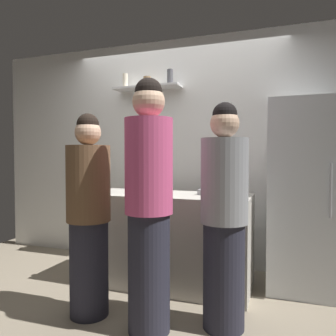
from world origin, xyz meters
TOP-DOWN VIEW (x-y plane):
  - ground_plane at (0.00, 0.00)m, footprint 5.28×5.28m
  - back_wall_assembly at (-0.00, 1.25)m, footprint 4.80×0.32m
  - refrigerator at (1.39, 0.85)m, footprint 0.65×0.68m
  - counter at (0.15, 0.53)m, footprint 1.58×0.65m
  - baking_pan at (0.61, 0.64)m, footprint 0.34×0.24m
  - utensil_holder at (0.13, 0.37)m, footprint 0.12×0.12m
  - wine_bottle_green_glass at (0.77, 0.29)m, footprint 0.07×0.07m
  - wine_bottle_pale_glass at (0.00, 0.54)m, footprint 0.08×0.08m
  - water_bottle_plastic at (-0.50, 0.31)m, footprint 0.08×0.08m
  - person_grey_hoodie at (0.80, -0.11)m, footprint 0.34×0.34m
  - person_brown_jacket at (-0.23, -0.27)m, footprint 0.34×0.34m
  - person_pink_top at (0.31, -0.33)m, footprint 0.34×0.34m

SIDE VIEW (x-z plane):
  - ground_plane at x=0.00m, z-range 0.00..0.00m
  - counter at x=0.15m, z-range 0.00..0.89m
  - person_brown_jacket at x=-0.23m, z-range -0.02..1.57m
  - person_grey_hoodie at x=0.80m, z-range -0.01..1.62m
  - refrigerator at x=1.39m, z-range 0.00..1.76m
  - person_pink_top at x=0.31m, z-range 0.00..1.80m
  - baking_pan at x=0.61m, z-range 0.89..0.94m
  - utensil_holder at x=0.13m, z-range 0.84..1.05m
  - water_bottle_plastic at x=-0.50m, z-range 0.87..1.09m
  - wine_bottle_pale_glass at x=0.00m, z-range 0.84..1.17m
  - wine_bottle_green_glass at x=0.77m, z-range 0.85..1.17m
  - back_wall_assembly at x=0.00m, z-range 0.00..2.60m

